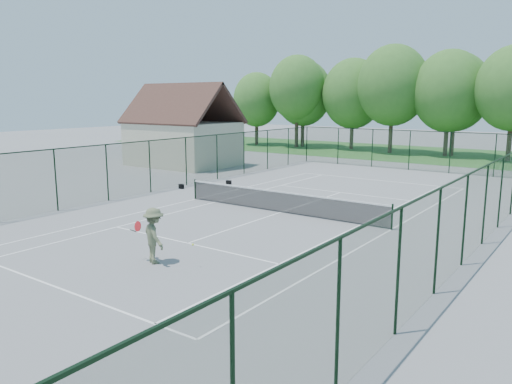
# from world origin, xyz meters

# --- Properties ---
(ground) EXTENTS (140.00, 140.00, 0.00)m
(ground) POSITION_xyz_m (0.00, 0.00, 0.00)
(ground) COLOR gray
(ground) RESTS_ON ground
(grass_far) EXTENTS (80.00, 16.00, 0.01)m
(grass_far) POSITION_xyz_m (0.00, 30.00, 0.01)
(grass_far) COLOR #37742F
(grass_far) RESTS_ON ground
(court_lines) EXTENTS (11.05, 23.85, 0.01)m
(court_lines) POSITION_xyz_m (0.00, 0.00, 0.00)
(court_lines) COLOR white
(court_lines) RESTS_ON ground
(tennis_net) EXTENTS (11.08, 0.08, 1.10)m
(tennis_net) POSITION_xyz_m (0.00, 0.00, 0.58)
(tennis_net) COLOR black
(tennis_net) RESTS_ON ground
(fence_enclosure) EXTENTS (18.05, 36.05, 3.02)m
(fence_enclosure) POSITION_xyz_m (0.00, 0.00, 1.56)
(fence_enclosure) COLOR #1F3D24
(fence_enclosure) RESTS_ON ground
(utility_building) EXTENTS (8.60, 6.27, 6.63)m
(utility_building) POSITION_xyz_m (-16.00, 10.00, 3.12)
(utility_building) COLOR beige
(utility_building) RESTS_ON ground
(tree_line_far) EXTENTS (39.40, 6.40, 9.70)m
(tree_line_far) POSITION_xyz_m (0.00, 30.00, 5.99)
(tree_line_far) COLOR #473226
(tree_line_far) RESTS_ON ground
(sports_bag_a) EXTENTS (0.39, 0.30, 0.27)m
(sports_bag_a) POSITION_xyz_m (-8.40, 1.90, 0.14)
(sports_bag_a) COLOR black
(sports_bag_a) RESTS_ON ground
(sports_bag_b) EXTENTS (0.35, 0.24, 0.25)m
(sports_bag_b) POSITION_xyz_m (-7.07, 4.82, 0.12)
(sports_bag_b) COLOR black
(sports_bag_b) RESTS_ON ground
(tennis_player) EXTENTS (2.24, 1.11, 1.86)m
(tennis_player) POSITION_xyz_m (0.70, -8.70, 0.93)
(tennis_player) COLOR #5C6445
(tennis_player) RESTS_ON ground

